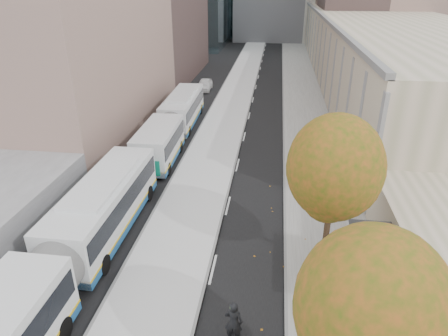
% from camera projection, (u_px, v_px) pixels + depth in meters
% --- Properties ---
extents(bus_platform, '(4.25, 150.00, 0.15)m').
position_uv_depth(bus_platform, '(226.00, 117.00, 40.02)').
color(bus_platform, silver).
rests_on(bus_platform, ground).
extents(sidewalk, '(4.75, 150.00, 0.08)m').
position_uv_depth(sidewalk, '(307.00, 121.00, 39.10)').
color(sidewalk, gray).
rests_on(sidewalk, ground).
extents(building_tan, '(18.00, 92.00, 8.00)m').
position_uv_depth(building_tan, '(373.00, 40.00, 62.05)').
color(building_tan, tan).
rests_on(building_tan, ground).
extents(bus_shelter, '(1.90, 4.40, 2.53)m').
position_uv_depth(bus_shelter, '(384.00, 259.00, 16.47)').
color(bus_shelter, '#383A3F').
rests_on(bus_shelter, sidewalk).
extents(tree_b, '(4.00, 4.00, 6.97)m').
position_uv_depth(tree_b, '(372.00, 309.00, 10.15)').
color(tree_b, black).
rests_on(tree_b, sidewalk).
extents(tree_c, '(4.20, 4.20, 7.28)m').
position_uv_depth(tree_c, '(335.00, 168.00, 17.23)').
color(tree_c, black).
rests_on(tree_c, sidewalk).
extents(bus_near, '(2.69, 17.91, 2.98)m').
position_uv_depth(bus_near, '(70.00, 251.00, 17.84)').
color(bus_near, silver).
rests_on(bus_near, ground).
extents(bus_far, '(2.88, 17.00, 2.82)m').
position_uv_depth(bus_far, '(174.00, 121.00, 34.35)').
color(bus_far, silver).
rests_on(bus_far, ground).
extents(cyclist, '(0.70, 1.84, 2.31)m').
position_uv_depth(cyclist, '(233.00, 333.00, 14.68)').
color(cyclist, black).
rests_on(cyclist, ground).
extents(distant_car, '(1.72, 4.15, 1.40)m').
position_uv_depth(distant_car, '(205.00, 85.00, 49.72)').
color(distant_car, silver).
rests_on(distant_car, ground).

